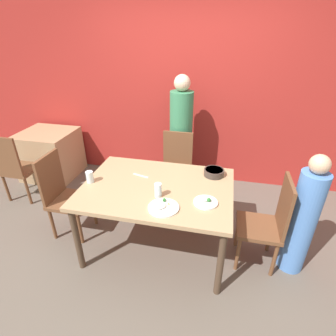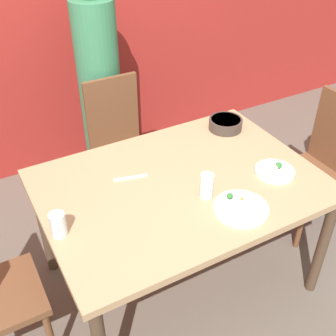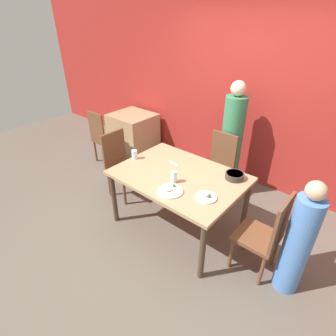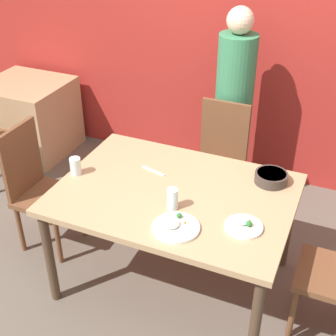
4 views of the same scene
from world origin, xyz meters
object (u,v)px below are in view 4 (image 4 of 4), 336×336
person_adult (233,115)px  bowl_curry (271,177)px  glass_water_tall (75,166)px  chair_adult_spot (219,160)px  plate_rice_adult (243,225)px

person_adult → bowl_curry: bearing=-59.4°
bowl_curry → glass_water_tall: glass_water_tall is taller
bowl_curry → chair_adult_spot: bearing=133.3°
plate_rice_adult → bowl_curry: bearing=85.5°
plate_rice_adult → glass_water_tall: size_ratio=1.82×
person_adult → plate_rice_adult: person_adult is taller
chair_adult_spot → plate_rice_adult: size_ratio=4.50×
person_adult → glass_water_tall: person_adult is taller
chair_adult_spot → glass_water_tall: chair_adult_spot is taller
glass_water_tall → person_adult: bearing=61.2°
person_adult → bowl_curry: person_adult is taller
chair_adult_spot → plate_rice_adult: (0.46, -1.03, 0.27)m
chair_adult_spot → person_adult: size_ratio=0.59×
chair_adult_spot → bowl_curry: bearing=-46.7°
bowl_curry → glass_water_tall: bearing=-161.2°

